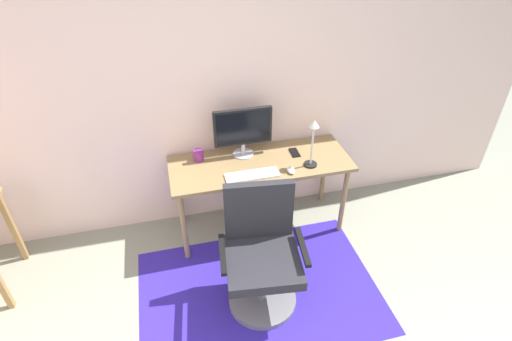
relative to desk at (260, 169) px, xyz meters
name	(u,v)px	position (x,y,z in m)	size (l,w,h in m)	color
wall_back	(207,84)	(-0.35, 0.36, 0.66)	(6.00, 0.10, 2.60)	beige
area_rug	(259,291)	(-0.19, -0.73, -0.64)	(1.84, 1.24, 0.01)	#2D1F97
desk	(260,169)	(0.00, 0.00, 0.00)	(1.52, 0.58, 0.72)	olive
monitor	(243,129)	(-0.11, 0.15, 0.33)	(0.49, 0.18, 0.43)	#B2B2B7
keyboard	(252,175)	(-0.11, -0.18, 0.08)	(0.43, 0.13, 0.02)	white
computer_mouse	(291,170)	(0.20, -0.20, 0.09)	(0.06, 0.10, 0.03)	white
coffee_cup	(199,155)	(-0.49, 0.16, 0.12)	(0.09, 0.09, 0.09)	#762979
cell_phone	(295,153)	(0.32, 0.06, 0.08)	(0.07, 0.14, 0.01)	black
desk_lamp	(313,138)	(0.39, -0.15, 0.34)	(0.11, 0.11, 0.42)	black
office_chair	(262,258)	(-0.19, -0.76, -0.23)	(0.64, 0.58, 0.96)	slate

